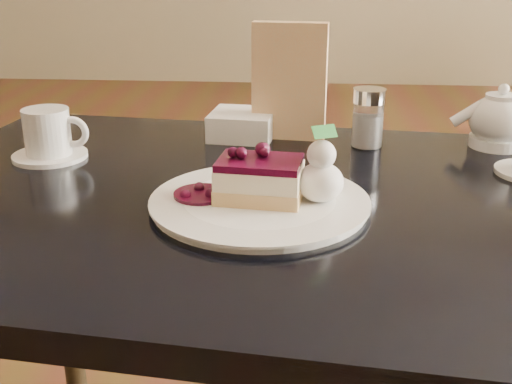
# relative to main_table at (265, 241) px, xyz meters

# --- Properties ---
(main_table) EXTENTS (1.29, 0.93, 0.75)m
(main_table) POSITION_rel_main_table_xyz_m (0.00, 0.00, 0.00)
(main_table) COLOR black
(main_table) RESTS_ON ground
(dessert_plate) EXTENTS (0.31, 0.31, 0.01)m
(dessert_plate) POSITION_rel_main_table_xyz_m (-0.01, -0.05, 0.08)
(dessert_plate) COLOR white
(dessert_plate) RESTS_ON main_table
(cheesecake_slice) EXTENTS (0.13, 0.10, 0.06)m
(cheesecake_slice) POSITION_rel_main_table_xyz_m (-0.01, -0.05, 0.12)
(cheesecake_slice) COLOR tan
(cheesecake_slice) RESTS_ON dessert_plate
(whipped_cream) EXTENTS (0.07, 0.07, 0.06)m
(whipped_cream) POSITION_rel_main_table_xyz_m (0.08, -0.05, 0.12)
(whipped_cream) COLOR white
(whipped_cream) RESTS_ON dessert_plate
(berry_sauce) EXTENTS (0.08, 0.08, 0.01)m
(berry_sauce) POSITION_rel_main_table_xyz_m (-0.09, -0.05, 0.09)
(berry_sauce) COLOR black
(berry_sauce) RESTS_ON dessert_plate
(coffee_set) EXTENTS (0.14, 0.13, 0.09)m
(coffee_set) POSITION_rel_main_table_xyz_m (-0.39, 0.15, 0.12)
(coffee_set) COLOR white
(coffee_set) RESTS_ON main_table
(tea_set) EXTENTS (0.18, 0.27, 0.11)m
(tea_set) POSITION_rel_main_table_xyz_m (0.42, 0.25, 0.12)
(tea_set) COLOR white
(tea_set) RESTS_ON main_table
(menu_card) EXTENTS (0.14, 0.05, 0.22)m
(menu_card) POSITION_rel_main_table_xyz_m (0.03, 0.31, 0.19)
(menu_card) COLOR beige
(menu_card) RESTS_ON main_table
(sugar_shaker) EXTENTS (0.06, 0.06, 0.11)m
(sugar_shaker) POSITION_rel_main_table_xyz_m (0.17, 0.25, 0.14)
(sugar_shaker) COLOR white
(sugar_shaker) RESTS_ON main_table
(napkin_stack) EXTENTS (0.13, 0.13, 0.05)m
(napkin_stack) POSITION_rel_main_table_xyz_m (-0.06, 0.31, 0.10)
(napkin_stack) COLOR white
(napkin_stack) RESTS_ON main_table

